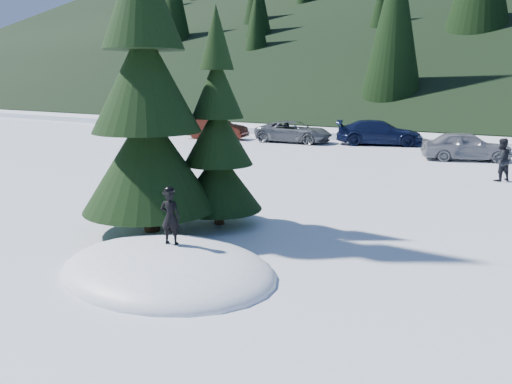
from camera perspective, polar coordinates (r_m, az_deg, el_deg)
The scene contains 11 objects.
ground at distance 9.85m, azimuth -10.10°, elevation -8.98°, with size 200.00×200.00×0.00m, color white.
snow_mound at distance 9.85m, azimuth -10.10°, elevation -8.98°, with size 4.48×3.52×0.96m, color white.
spruce_tall at distance 12.01m, azimuth -12.50°, elevation 10.99°, with size 3.20×3.20×8.60m.
spruce_short at distance 12.48m, azimuth -4.37°, elevation 5.69°, with size 2.20×2.20×5.37m.
child_skier at distance 9.79m, azimuth -9.76°, elevation -2.83°, with size 0.39×0.26×1.08m, color black.
adult_0 at distance 20.29m, azimuth 26.18°, elevation 3.32°, with size 0.76×0.60×1.57m, color black.
car_0 at distance 38.11m, azimuth -6.93°, elevation 7.99°, with size 1.49×3.69×1.26m, color black.
car_1 at distance 32.05m, azimuth -4.55°, elevation 7.26°, with size 1.40×4.01×1.32m, color #39120A.
car_2 at distance 30.17m, azimuth 4.33°, elevation 6.89°, with size 2.11×4.58×1.27m, color #575B60.
car_3 at distance 29.76m, azimuth 13.87°, elevation 6.62°, with size 1.98×4.86×1.41m, color #0E1533.
car_4 at distance 25.10m, azimuth 22.89°, elevation 4.87°, with size 1.57×3.91×1.33m, color gray.
Camera 1 is at (6.39, -6.59, 3.58)m, focal length 35.00 mm.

